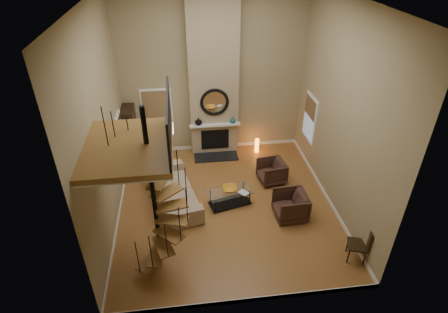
{
  "coord_description": "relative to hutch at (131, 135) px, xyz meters",
  "views": [
    {
      "loc": [
        -1.07,
        -8.06,
        6.82
      ],
      "look_at": [
        0.0,
        0.4,
        1.4
      ],
      "focal_mm": 29.26,
      "sensor_mm": 36.0,
      "label": 1
    }
  ],
  "objects": [
    {
      "name": "window_back",
      "position": [
        0.91,
        0.44,
        0.67
      ],
      "size": [
        1.02,
        0.06,
        1.52
      ],
      "color": "white",
      "rests_on": "back_wall"
    },
    {
      "name": "hearth",
      "position": [
        2.81,
        -0.21,
        -0.93
      ],
      "size": [
        1.5,
        0.6,
        0.04
      ],
      "primitive_type": "cube",
      "color": "black",
      "rests_on": "ground"
    },
    {
      "name": "mirror_frame",
      "position": [
        2.81,
        0.06,
        1.0
      ],
      "size": [
        0.94,
        0.1,
        0.94
      ],
      "primitive_type": "torus",
      "rotation": [
        1.57,
        0.0,
        0.0
      ],
      "color": "black",
      "rests_on": "chimney_breast"
    },
    {
      "name": "ground",
      "position": [
        2.81,
        -2.78,
        -0.95
      ],
      "size": [
        6.0,
        6.5,
        0.01
      ],
      "primitive_type": "cube",
      "color": "#AF7538",
      "rests_on": "ground"
    },
    {
      "name": "bowl",
      "position": [
        2.94,
        -2.68,
        -0.45
      ],
      "size": [
        0.41,
        0.41,
        0.1
      ],
      "primitive_type": "imported",
      "color": "gold",
      "rests_on": "coffee_table"
    },
    {
      "name": "side_chair",
      "position": [
        5.72,
        -5.17,
        -0.42
      ],
      "size": [
        0.57,
        0.57,
        0.97
      ],
      "color": "black",
      "rests_on": "ground"
    },
    {
      "name": "right_wall",
      "position": [
        5.81,
        -2.78,
        1.8
      ],
      "size": [
        0.02,
        6.5,
        5.5
      ],
      "primitive_type": "cube",
      "color": "tan",
      "rests_on": "ground"
    },
    {
      "name": "book",
      "position": [
        3.29,
        -2.88,
        -0.49
      ],
      "size": [
        0.33,
        0.34,
        0.03
      ],
      "primitive_type": "imported",
      "rotation": [
        0.0,
        0.0,
        0.67
      ],
      "color": "gray",
      "rests_on": "coffee_table"
    },
    {
      "name": "chimney_breast",
      "position": [
        2.81,
        0.28,
        1.8
      ],
      "size": [
        1.6,
        0.38,
        5.5
      ],
      "primitive_type": "cube",
      "color": "tan",
      "rests_on": "ground"
    },
    {
      "name": "vase_right",
      "position": [
        3.41,
        0.04,
        0.33
      ],
      "size": [
        0.2,
        0.2,
        0.21
      ],
      "primitive_type": "imported",
      "color": "#175048",
      "rests_on": "mantel"
    },
    {
      "name": "left_wall",
      "position": [
        -0.19,
        -2.78,
        1.8
      ],
      "size": [
        0.02,
        6.5,
        5.5
      ],
      "primitive_type": "cube",
      "color": "tan",
      "rests_on": "ground"
    },
    {
      "name": "armchair_far",
      "position": [
        4.58,
        -3.45,
        -0.6
      ],
      "size": [
        0.89,
        0.87,
        0.78
      ],
      "primitive_type": "imported",
      "rotation": [
        0.0,
        0.0,
        -1.53
      ],
      "color": "#40261D",
      "rests_on": "ground"
    },
    {
      "name": "mirror_disc",
      "position": [
        2.81,
        0.07,
        1.0
      ],
      "size": [
        0.8,
        0.01,
        0.8
      ],
      "primitive_type": "cylinder",
      "rotation": [
        1.57,
        0.0,
        0.0
      ],
      "color": "white",
      "rests_on": "chimney_breast"
    },
    {
      "name": "spiral_stair",
      "position": [
        1.03,
        -4.57,
        0.83
      ],
      "size": [
        1.47,
        1.47,
        4.06
      ],
      "color": "black",
      "rests_on": "ground"
    },
    {
      "name": "baseboard_front",
      "position": [
        2.81,
        -6.02,
        -0.89
      ],
      "size": [
        6.0,
        0.02,
        0.12
      ],
      "primitive_type": "cube",
      "color": "white",
      "rests_on": "ground"
    },
    {
      "name": "armchair_near",
      "position": [
        4.45,
        -1.78,
        -0.6
      ],
      "size": [
        0.89,
        0.87,
        0.72
      ],
      "primitive_type": "imported",
      "rotation": [
        0.0,
        0.0,
        -1.42
      ],
      "color": "#40261D",
      "rests_on": "ground"
    },
    {
      "name": "sofa",
      "position": [
        1.37,
        -2.34,
        -0.55
      ],
      "size": [
        1.55,
        2.78,
        0.77
      ],
      "primitive_type": "imported",
      "rotation": [
        0.0,
        0.0,
        1.78
      ],
      "color": "tan",
      "rests_on": "ground"
    },
    {
      "name": "hutch",
      "position": [
        0.0,
        0.0,
        0.0
      ],
      "size": [
        0.41,
        0.87,
        1.95
      ],
      "primitive_type": "cube",
      "color": "black",
      "rests_on": "ground"
    },
    {
      "name": "accent_lamp",
      "position": [
        4.28,
        -0.01,
        -0.7
      ],
      "size": [
        0.14,
        0.14,
        0.51
      ],
      "primitive_type": "cylinder",
      "color": "orange",
      "rests_on": "ground"
    },
    {
      "name": "vase_left",
      "position": [
        2.26,
        0.04,
        0.35
      ],
      "size": [
        0.24,
        0.24,
        0.25
      ],
      "primitive_type": "imported",
      "color": "black",
      "rests_on": "mantel"
    },
    {
      "name": "baseboard_back",
      "position": [
        2.81,
        0.46,
        -0.89
      ],
      "size": [
        6.0,
        0.02,
        0.12
      ],
      "primitive_type": "cube",
      "color": "white",
      "rests_on": "ground"
    },
    {
      "name": "loft",
      "position": [
        0.77,
        -4.58,
        2.29
      ],
      "size": [
        1.7,
        2.2,
        1.09
      ],
      "color": "olive",
      "rests_on": "left_wall"
    },
    {
      "name": "coffee_table",
      "position": [
        2.94,
        -2.73,
        -0.67
      ],
      "size": [
        1.39,
        0.93,
        0.47
      ],
      "color": "silver",
      "rests_on": "ground"
    },
    {
      "name": "mantel",
      "position": [
        2.81,
        0.0,
        0.2
      ],
      "size": [
        1.7,
        0.18,
        0.06
      ],
      "primitive_type": "cube",
      "color": "white",
      "rests_on": "chimney_breast"
    },
    {
      "name": "entry_door",
      "position": [
        -0.14,
        -0.98,
        0.1
      ],
      "size": [
        0.1,
        1.05,
        2.16
      ],
      "color": "white",
      "rests_on": "ground"
    },
    {
      "name": "front_wall",
      "position": [
        2.81,
        -6.03,
        1.8
      ],
      "size": [
        6.0,
        0.02,
        5.5
      ],
      "primitive_type": "cube",
      "color": "tan",
      "rests_on": "ground"
    },
    {
      "name": "firebox",
      "position": [
        2.81,
        0.08,
        -0.4
      ],
      "size": [
        0.95,
        0.02,
        0.72
      ],
      "primitive_type": "cube",
      "color": "black",
      "rests_on": "chimney_breast"
    },
    {
      "name": "ceiling",
      "position": [
        2.81,
        -2.78,
        4.54
      ],
      "size": [
        6.0,
        6.5,
        0.01
      ],
      "primitive_type": "cube",
      "color": "silver",
      "rests_on": "back_wall"
    },
    {
      "name": "back_wall",
      "position": [
        2.81,
        0.47,
        1.8
      ],
      "size": [
        6.0,
        0.02,
        5.5
      ],
      "primitive_type": "cube",
      "color": "tan",
      "rests_on": "ground"
    },
    {
      "name": "window_right",
      "position": [
        5.78,
        -0.78,
        0.68
      ],
      "size": [
        0.06,
        1.02,
        1.52
      ],
      "color": "white",
      "rests_on": "right_wall"
    },
    {
      "name": "baseboard_right",
      "position": [
        5.8,
        -2.78,
        -0.89
      ],
      "size": [
        0.02,
        6.5,
        0.12
      ],
      "primitive_type": "cube",
      "color": "white",
      "rests_on": "ground"
    },
    {
      "name": "floor_lamp",
      "position": [
        1.23,
        -0.78,
        0.46
      ],
      "size": [
        0.42,
        0.42,
        1.74
      ],
      "color": "black",
      "rests_on": "ground"
    },
    {
      "name": "baseboard_left",
      "position": [
        -0.18,
        -2.78,
        -0.89
      ],
      "size": [
        0.02,
        6.5,
        0.12
      ],
      "primitive_type": "cube",
      "color": "white",
      "rests_on": "ground"
    }
  ]
}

